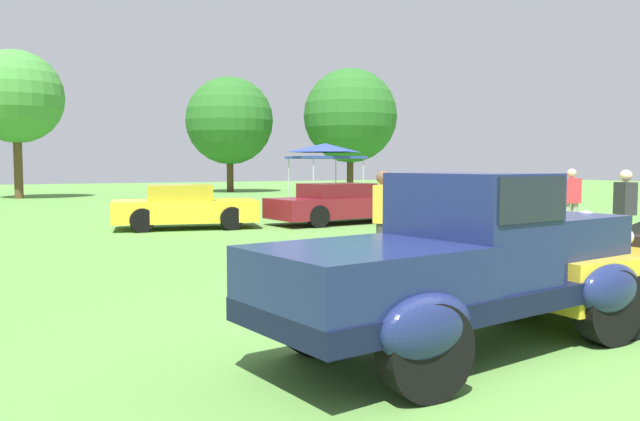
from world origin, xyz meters
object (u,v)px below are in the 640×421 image
feature_pickup_truck (464,261)px  show_car_yellow (184,207)px  show_car_burgundy (341,204)px  canopy_tent_left_field (325,150)px  spectator_by_row (571,201)px  spectator_between_cars (383,219)px  spectator_near_truck (625,212)px

feature_pickup_truck → show_car_yellow: (0.89, 12.76, -0.27)m
show_car_burgundy → canopy_tent_left_field: 8.42m
show_car_burgundy → show_car_yellow: bearing=172.3°
show_car_yellow → canopy_tent_left_field: (8.14, 6.82, 1.82)m
spectator_by_row → feature_pickup_truck: bearing=-144.5°
show_car_burgundy → canopy_tent_left_field: bearing=65.1°
show_car_burgundy → spectator_by_row: bearing=-64.5°
show_car_yellow → show_car_burgundy: (4.68, -0.63, 0.00)m
show_car_burgundy → spectator_by_row: (2.91, -6.08, 0.31)m
show_car_yellow → spectator_between_cars: bearing=-85.7°
show_car_burgundy → spectator_near_truck: 9.10m
feature_pickup_truck → show_car_burgundy: 13.35m
spectator_near_truck → spectator_between_cars: same height
spectator_near_truck → show_car_yellow: bearing=119.8°
feature_pickup_truck → spectator_near_truck: 7.14m
spectator_near_truck → spectator_by_row: bearing=55.6°
spectator_between_cars → spectator_by_row: (6.91, 2.26, 0.00)m
canopy_tent_left_field → show_car_yellow: bearing=-140.0°
show_car_yellow → spectator_near_truck: bearing=-60.2°
show_car_burgundy → spectator_between_cars: bearing=-115.6°
spectator_by_row → show_car_yellow: bearing=138.5°
spectator_near_truck → spectator_between_cars: 4.93m
show_car_yellow → spectator_by_row: bearing=-41.5°
feature_pickup_truck → spectator_near_truck: feature_pickup_truck is taller
canopy_tent_left_field → spectator_between_cars: bearing=-115.3°
feature_pickup_truck → spectator_by_row: feature_pickup_truck is taller
spectator_between_cars → feature_pickup_truck: bearing=-112.5°
spectator_between_cars → spectator_by_row: size_ratio=1.00×
feature_pickup_truck → canopy_tent_left_field: 21.62m
feature_pickup_truck → canopy_tent_left_field: canopy_tent_left_field is taller
show_car_burgundy → spectator_near_truck: size_ratio=2.81×
show_car_burgundy → canopy_tent_left_field: size_ratio=1.75×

